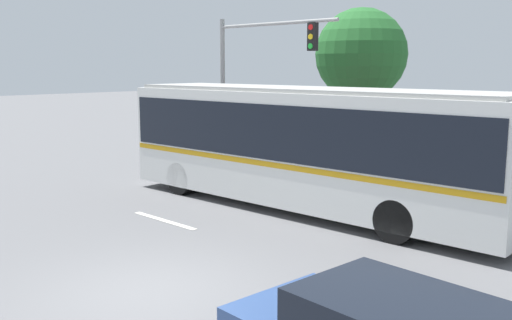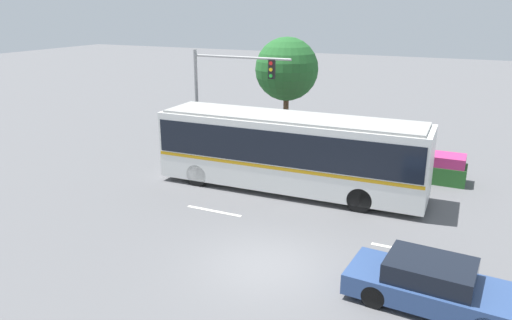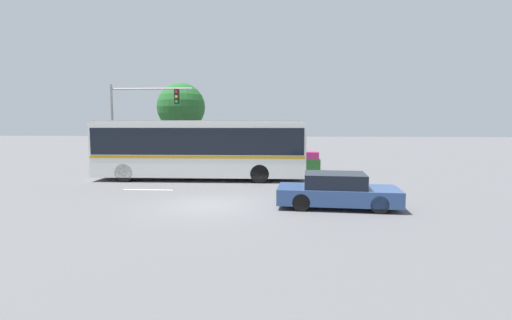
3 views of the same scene
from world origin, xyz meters
name	(u,v)px [view 1 (image 1 of 3)]	position (x,y,z in m)	size (l,w,h in m)	color
ground_plane	(150,292)	(0.00, 0.00, 0.00)	(140.00, 140.00, 0.00)	#5B5B5E
city_bus	(306,141)	(-1.77, 6.54, 1.89)	(11.75, 2.88, 3.33)	silver
traffic_light_pole	(250,69)	(-6.74, 9.45, 3.81)	(5.39, 0.24, 5.65)	gray
flowering_hedge	(445,176)	(0.39, 10.51, 0.64)	(9.80, 1.32, 1.30)	#286028
street_tree_left	(361,55)	(-4.75, 13.60, 4.35)	(3.57, 3.57, 6.15)	brown
lane_stripe_near	(164,221)	(-3.57, 3.05, 0.01)	(2.40, 0.16, 0.01)	silver
lane_stripe_mid	(436,305)	(3.90, 2.91, 0.01)	(2.40, 0.16, 0.01)	silver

